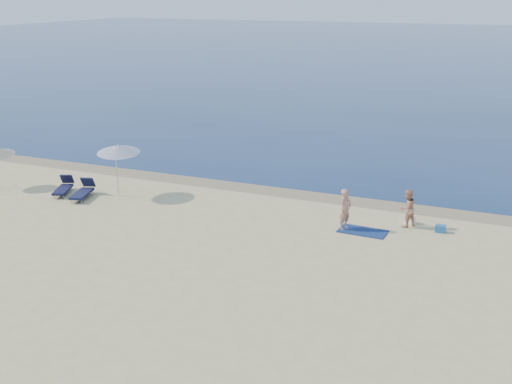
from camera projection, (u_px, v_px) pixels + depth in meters
The scene contains 10 objects.
sea at pixel (466, 50), 100.90m from camera, with size 240.00×160.00×0.01m, color #0C214A.
wet_sand_strip at pixel (294, 193), 30.13m from camera, with size 240.00×1.60×0.00m, color #847254.
person_left at pixel (345, 209), 25.41m from camera, with size 0.61×0.40×1.67m, color tan.
person_right at pixel (407, 208), 25.71m from camera, with size 0.76×0.59×1.56m, color tan.
beach_towel at pixel (363, 231), 25.38m from camera, with size 1.89×1.05×0.03m, color #0F214F.
white_bag at pixel (410, 220), 26.23m from camera, with size 0.39×0.33×0.33m, color white.
blue_cooler at pixel (441, 229), 25.29m from camera, with size 0.40×0.29×0.29m, color #1C579C.
umbrella_near at pixel (118, 149), 29.18m from camera, with size 2.61×2.62×2.54m.
lounger_left at pixel (64, 188), 30.05m from camera, with size 1.20×1.84×0.78m.
lounger_right at pixel (83, 192), 29.43m from camera, with size 1.08×1.94×0.81m.
Camera 1 is at (9.51, -7.74, 9.17)m, focal length 45.00 mm.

